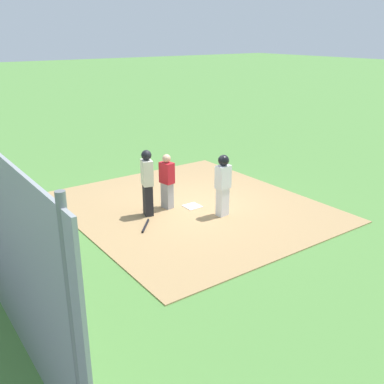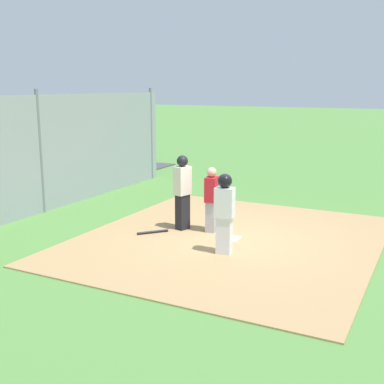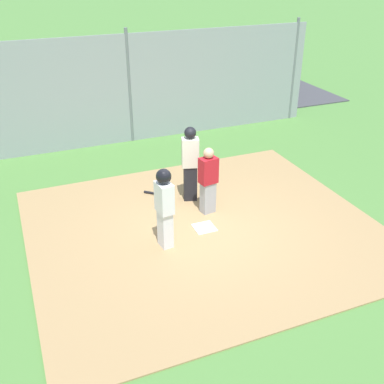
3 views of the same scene
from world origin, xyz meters
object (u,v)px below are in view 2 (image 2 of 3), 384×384
(umpire, at_px, (182,191))
(runner, at_px, (225,208))
(home_plate, at_px, (229,238))
(parked_car_dark, at_px, (69,156))
(catcher, at_px, (211,199))
(baseball_bat, at_px, (153,232))

(umpire, distance_m, runner, 2.00)
(home_plate, xyz_separation_m, runner, (0.98, 0.29, 0.95))
(parked_car_dark, bearing_deg, runner, 55.90)
(catcher, relative_size, umpire, 0.86)
(umpire, height_order, baseball_bat, umpire)
(catcher, bearing_deg, umpire, -178.50)
(home_plate, height_order, catcher, catcher)
(home_plate, bearing_deg, umpire, -99.08)
(runner, distance_m, parked_car_dark, 11.88)
(home_plate, bearing_deg, runner, 16.79)
(baseball_bat, relative_size, parked_car_dark, 0.18)
(umpire, bearing_deg, baseball_bat, -109.50)
(home_plate, bearing_deg, catcher, -119.60)
(umpire, relative_size, baseball_bat, 2.38)
(catcher, distance_m, runner, 1.61)
(runner, bearing_deg, parked_car_dark, 49.25)
(catcher, bearing_deg, runner, -65.22)
(home_plate, xyz_separation_m, parked_car_dark, (-5.69, -9.54, 0.57))
(runner, bearing_deg, baseball_bat, 68.56)
(catcher, height_order, baseball_bat, catcher)
(umpire, bearing_deg, runner, -20.00)
(home_plate, bearing_deg, baseball_bat, -76.41)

